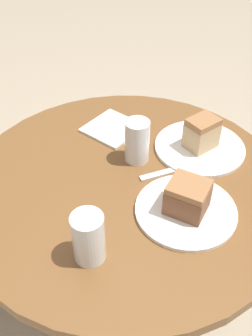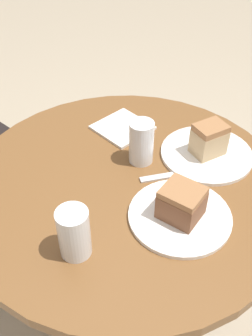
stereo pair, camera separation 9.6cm
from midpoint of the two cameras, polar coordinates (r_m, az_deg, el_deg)
The scene contains 10 objects.
ground_plane at distance 1.56m, azimuth 1.89°, elevation -21.18°, with size 8.00×8.00×0.00m, color tan.
table at distance 1.12m, azimuth 2.50°, elevation -8.35°, with size 0.83×0.83×0.71m.
plate_near at distance 0.91m, azimuth 10.84°, elevation -7.01°, with size 0.24×0.24×0.01m.
plate_far at distance 1.09m, azimuth 14.10°, elevation 1.92°, with size 0.25×0.25×0.01m.
cake_slice_near at distance 0.88m, azimuth 11.19°, elevation -5.11°, with size 0.08×0.09×0.08m.
cake_slice_far at distance 1.07m, azimuth 14.52°, elevation 3.94°, with size 0.10×0.09×0.09m.
glass_lemonade at distance 0.80m, azimuth -4.09°, elevation -9.81°, with size 0.07×0.07×0.12m.
glass_water at distance 1.02m, azimuth 4.93°, elevation 3.32°, with size 0.06×0.06×0.12m.
napkin_stack at distance 1.16m, azimuth 1.88°, elevation 5.79°, with size 0.16×0.16×0.01m.
fork at distance 1.01m, azimuth 9.05°, elevation -1.18°, with size 0.13×0.11×0.00m.
Camera 2 is at (-0.58, -0.44, 1.38)m, focal length 42.00 mm.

